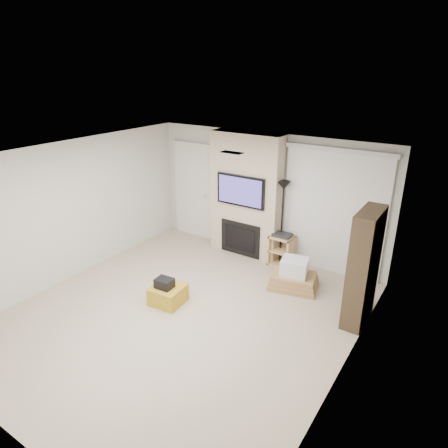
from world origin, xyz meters
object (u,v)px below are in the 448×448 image
Objects in this scene: ottoman at (168,295)px; box_stack at (294,277)px; av_stand at (282,248)px; bookshelf at (363,268)px; floor_lamp at (283,199)px.

box_stack reaches higher than ottoman.
av_stand is at bearing 129.97° from box_stack.
ottoman is 3.12m from bookshelf.
bookshelf reaches higher than av_stand.
ottoman is 0.28× the size of bookshelf.
floor_lamp is at bearing 149.35° from bookshelf.
floor_lamp is at bearing 130.27° from box_stack.
floor_lamp is (0.90, 2.36, 1.17)m from ottoman.
box_stack is 1.45m from bookshelf.
av_stand is 0.37× the size of bookshelf.
floor_lamp is 1.78× the size of box_stack.
av_stand is at bearing 149.99° from bookshelf.
floor_lamp is 2.54× the size of av_stand.
box_stack is (0.58, -0.69, -0.14)m from av_stand.
box_stack is at bearing -50.03° from av_stand.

